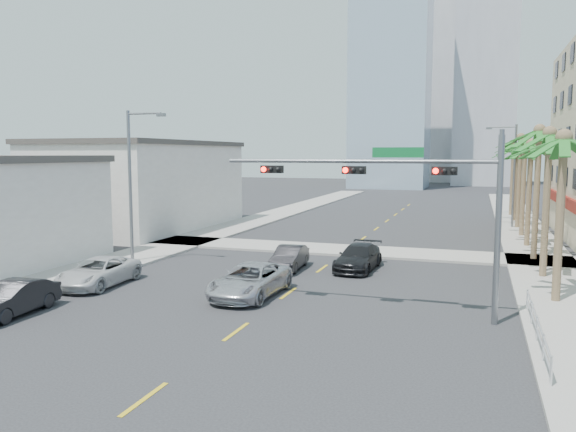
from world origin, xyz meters
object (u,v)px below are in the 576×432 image
object	(u,v)px
car_lane_right	(358,257)
car_lane_center	(250,280)
car_lane_left	(289,258)
car_parked_mid	(13,298)
traffic_signal_mast	(412,191)
car_parked_far	(98,272)

from	to	relation	value
car_lane_right	car_lane_center	bearing A→B (deg)	-112.64
car_lane_left	car_parked_mid	bearing A→B (deg)	-125.63
traffic_signal_mast	car_lane_right	xyz separation A→B (m)	(-3.78, 8.45, -4.36)
car_parked_mid	car_parked_far	bearing A→B (deg)	86.36
traffic_signal_mast	car_lane_center	distance (m)	8.53
car_parked_far	car_lane_right	bearing A→B (deg)	32.25
car_lane_center	car_lane_right	bearing A→B (deg)	67.31
car_parked_mid	car_parked_far	distance (m)	5.39
car_parked_far	car_lane_center	world-z (taller)	car_lane_center
car_parked_far	traffic_signal_mast	bearing A→B (deg)	-4.53
car_parked_far	car_lane_left	world-z (taller)	car_parked_far
car_lane_left	car_lane_center	size ratio (longest dim) A/B	0.76
traffic_signal_mast	car_lane_left	world-z (taller)	traffic_signal_mast
car_parked_far	car_lane_right	distance (m)	13.89
car_lane_center	car_parked_mid	bearing A→B (deg)	-140.81
car_parked_mid	car_lane_right	xyz separation A→B (m)	(11.40, 13.32, 0.02)
traffic_signal_mast	car_parked_far	distance (m)	15.81
traffic_signal_mast	car_lane_left	xyz separation A→B (m)	(-7.50, 7.31, -4.40)
car_lane_left	car_lane_right	bearing A→B (deg)	13.65
car_parked_far	car_lane_right	world-z (taller)	car_lane_right
car_parked_far	car_lane_center	bearing A→B (deg)	1.01
car_parked_mid	car_parked_far	world-z (taller)	car_parked_far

